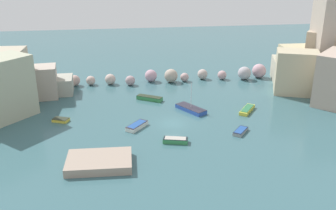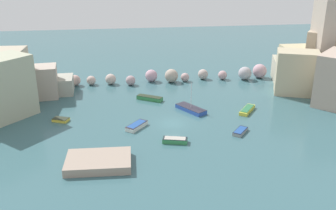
# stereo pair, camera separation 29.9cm
# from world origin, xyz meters

# --- Properties ---
(cove_water) EXTENTS (160.00, 160.00, 0.00)m
(cove_water) POSITION_xyz_m (0.00, 0.00, 0.00)
(cove_water) COLOR #386168
(cove_water) RESTS_ON ground
(cliff_headland_right) EXTENTS (18.30, 24.07, 16.15)m
(cliff_headland_right) POSITION_xyz_m (29.07, 11.43, 4.87)
(cliff_headland_right) COLOR #BAAD8B
(cliff_headland_right) RESTS_ON ground
(rock_breakwater) EXTENTS (38.92, 3.82, 2.79)m
(rock_breakwater) POSITION_xyz_m (5.46, 19.94, 1.16)
(rock_breakwater) COLOR #BE9C92
(rock_breakwater) RESTS_ON ground
(stone_dock) EXTENTS (7.82, 5.43, 1.01)m
(stone_dock) POSITION_xyz_m (-10.40, -10.84, 0.50)
(stone_dock) COLOR tan
(stone_dock) RESTS_ON ground
(moored_boat_0) EXTENTS (3.60, 4.28, 0.62)m
(moored_boat_0) POSITION_xyz_m (12.43, 2.99, 0.30)
(moored_boat_0) COLOR #D8CE3F
(moored_boat_0) RESTS_ON cove_water
(moored_boat_1) EXTENTS (3.47, 3.82, 0.63)m
(moored_boat_1) POSITION_xyz_m (-5.33, -0.82, 0.33)
(moored_boat_1) COLOR silver
(moored_boat_1) RESTS_ON cove_water
(moored_boat_2) EXTENTS (4.52, 5.54, 4.69)m
(moored_boat_2) POSITION_xyz_m (3.61, 4.49, 0.34)
(moored_boat_2) COLOR #2E52B3
(moored_boat_2) RESTS_ON cove_water
(moored_boat_3) EXTENTS (3.49, 2.00, 0.67)m
(moored_boat_3) POSITION_xyz_m (-0.56, -6.18, 0.35)
(moored_boat_3) COLOR #398D4F
(moored_boat_3) RESTS_ON cove_water
(moored_boat_4) EXTENTS (2.66, 2.16, 0.48)m
(moored_boat_4) POSITION_xyz_m (-16.46, 3.09, 0.24)
(moored_boat_4) COLOR yellow
(moored_boat_4) RESTS_ON cove_water
(moored_boat_5) EXTENTS (2.83, 3.12, 0.49)m
(moored_boat_5) POSITION_xyz_m (8.95, -4.47, 0.26)
(moored_boat_5) COLOR gray
(moored_boat_5) RESTS_ON cove_water
(moored_boat_6) EXTENTS (4.45, 3.37, 0.69)m
(moored_boat_6) POSITION_xyz_m (-2.46, 10.28, 0.34)
(moored_boat_6) COLOR #368747
(moored_boat_6) RESTS_ON cove_water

